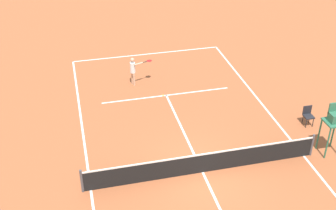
{
  "coord_description": "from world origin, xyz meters",
  "views": [
    {
      "loc": [
        4.73,
        13.44,
        12.04
      ],
      "look_at": [
        0.45,
        -4.21,
        0.8
      ],
      "focal_mm": 47.63,
      "sensor_mm": 36.0,
      "label": 1
    }
  ],
  "objects_px": {
    "tennis_ball": "(163,95)",
    "courtside_chair_mid": "(308,115)",
    "player_serving": "(134,69)",
    "umpire_chair": "(334,121)"
  },
  "relations": [
    {
      "from": "umpire_chair",
      "to": "courtside_chair_mid",
      "type": "bearing_deg",
      "value": -94.66
    },
    {
      "from": "umpire_chair",
      "to": "courtside_chair_mid",
      "type": "height_order",
      "value": "umpire_chair"
    },
    {
      "from": "tennis_ball",
      "to": "courtside_chair_mid",
      "type": "height_order",
      "value": "courtside_chair_mid"
    },
    {
      "from": "player_serving",
      "to": "umpire_chair",
      "type": "height_order",
      "value": "umpire_chair"
    },
    {
      "from": "player_serving",
      "to": "tennis_ball",
      "type": "height_order",
      "value": "player_serving"
    },
    {
      "from": "tennis_ball",
      "to": "courtside_chair_mid",
      "type": "distance_m",
      "value": 7.43
    },
    {
      "from": "player_serving",
      "to": "tennis_ball",
      "type": "bearing_deg",
      "value": 18.77
    },
    {
      "from": "umpire_chair",
      "to": "courtside_chair_mid",
      "type": "xyz_separation_m",
      "value": [
        -0.18,
        -2.17,
        -1.07
      ]
    },
    {
      "from": "player_serving",
      "to": "umpire_chair",
      "type": "xyz_separation_m",
      "value": [
        -7.18,
        8.0,
        0.64
      ]
    },
    {
      "from": "tennis_ball",
      "to": "umpire_chair",
      "type": "xyz_separation_m",
      "value": [
        -5.91,
        6.41,
        1.57
      ]
    }
  ]
}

